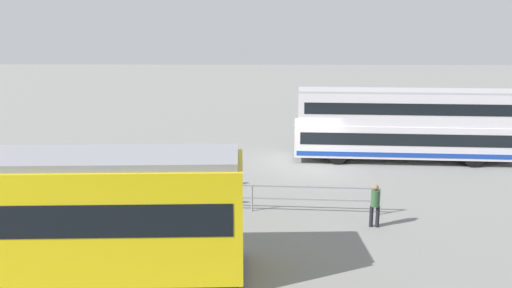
# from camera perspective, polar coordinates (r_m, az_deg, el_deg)

# --- Properties ---
(ground_plane) EXTENTS (160.00, 160.00, 0.00)m
(ground_plane) POSITION_cam_1_polar(r_m,az_deg,el_deg) (26.37, 6.68, -2.72)
(ground_plane) COLOR gray
(double_decker_bus) EXTENTS (12.10, 3.14, 3.86)m
(double_decker_bus) POSITION_cam_1_polar(r_m,az_deg,el_deg) (28.48, 16.51, 2.04)
(double_decker_bus) COLOR silver
(double_decker_bus) RESTS_ON ground
(tram_yellow) EXTENTS (12.69, 3.36, 3.61)m
(tram_yellow) POSITION_cam_1_polar(r_m,az_deg,el_deg) (15.95, -24.88, -7.16)
(tram_yellow) COLOR yellow
(tram_yellow) RESTS_ON ground
(pedestrian_near_railing) EXTENTS (0.43, 0.43, 1.78)m
(pedestrian_near_railing) POSITION_cam_1_polar(r_m,az_deg,el_deg) (22.73, -6.06, -2.52)
(pedestrian_near_railing) COLOR #33384C
(pedestrian_near_railing) RESTS_ON ground
(pedestrian_crossing) EXTENTS (0.36, 0.36, 1.59)m
(pedestrian_crossing) POSITION_cam_1_polar(r_m,az_deg,el_deg) (18.82, 13.20, -6.43)
(pedestrian_crossing) COLOR black
(pedestrian_crossing) RESTS_ON ground
(pedestrian_railing) EXTENTS (9.85, 0.64, 1.08)m
(pedestrian_railing) POSITION_cam_1_polar(r_m,az_deg,el_deg) (19.92, -0.46, -5.49)
(pedestrian_railing) COLOR gray
(pedestrian_railing) RESTS_ON ground
(info_sign) EXTENTS (1.11, 0.32, 2.54)m
(info_sign) POSITION_cam_1_polar(r_m,az_deg,el_deg) (19.92, -10.24, -2.64)
(info_sign) COLOR slate
(info_sign) RESTS_ON ground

